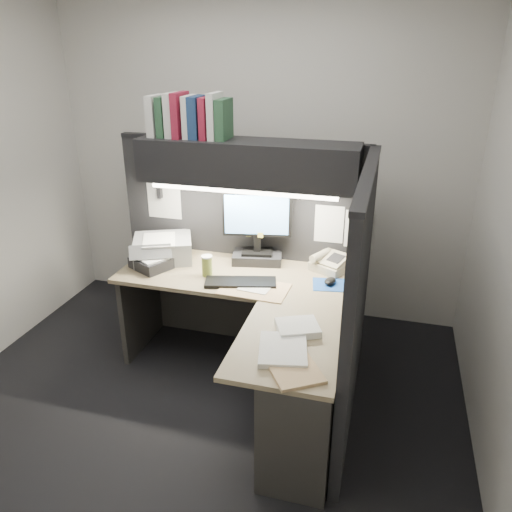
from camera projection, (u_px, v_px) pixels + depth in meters
name	position (u px, v px, depth m)	size (l,w,h in m)	color
floor	(200.00, 402.00, 3.41)	(3.50, 3.50, 0.00)	black
wall_back	(258.00, 160.00, 4.21)	(3.50, 0.04, 2.70)	silver
wall_front	(5.00, 362.00, 1.55)	(3.50, 0.04, 2.70)	silver
partition_back	(243.00, 245.00, 3.92)	(1.90, 0.06, 1.60)	black
partition_right	(357.00, 305.00, 3.02)	(0.06, 1.50, 1.60)	black
desk	(260.00, 357.00, 3.13)	(1.70, 1.53, 0.73)	#96845F
overhead_shelf	(247.00, 162.00, 3.46)	(1.55, 0.34, 0.30)	black
task_light_tube	(242.00, 191.00, 3.40)	(0.04, 0.04, 1.32)	white
monitor	(257.00, 235.00, 3.70)	(0.51, 0.29, 0.55)	black
keyboard	(241.00, 282.00, 3.44)	(0.49, 0.16, 0.02)	black
mousepad	(329.00, 285.00, 3.43)	(0.23, 0.20, 0.00)	#1B4698
mouse	(330.00, 281.00, 3.43)	(0.07, 0.11, 0.04)	black
telephone	(331.00, 263.00, 3.65)	(0.24, 0.26, 0.10)	tan
coffee_cup	(207.00, 266.00, 3.54)	(0.08, 0.08, 0.14)	#9BAD45
printer	(163.00, 249.00, 3.81)	(0.43, 0.36, 0.17)	gray
notebook_stack	(151.00, 263.00, 3.67)	(0.27, 0.22, 0.08)	black
open_folder	(254.00, 289.00, 3.37)	(0.45, 0.30, 0.01)	tan
paper_stack_a	(298.00, 328.00, 2.87)	(0.24, 0.20, 0.05)	white
paper_stack_b	(283.00, 350.00, 2.68)	(0.25, 0.32, 0.03)	white
manila_stack	(294.00, 369.00, 2.53)	(0.24, 0.30, 0.02)	tan
binder_row	(190.00, 117.00, 3.45)	(0.57, 0.24, 0.31)	beige
pinned_papers	(282.00, 236.00, 3.39)	(1.76, 1.31, 0.51)	white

